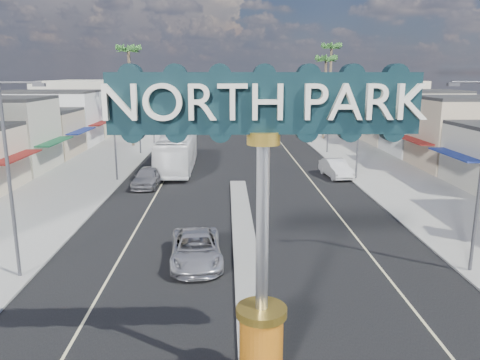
{
  "coord_description": "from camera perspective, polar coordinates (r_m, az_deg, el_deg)",
  "views": [
    {
      "loc": [
        -1.01,
        -10.43,
        9.29
      ],
      "look_at": [
        -0.32,
        11.96,
        4.15
      ],
      "focal_mm": 35.0,
      "sensor_mm": 36.0,
      "label": 1
    }
  ],
  "objects": [
    {
      "name": "ground",
      "position": [
        41.5,
        -0.32,
        -0.02
      ],
      "size": [
        160.0,
        160.0,
        0.0
      ],
      "primitive_type": "plane",
      "color": "gray",
      "rests_on": "ground"
    },
    {
      "name": "road",
      "position": [
        41.5,
        -0.32,
        -0.01
      ],
      "size": [
        20.0,
        120.0,
        0.01
      ],
      "primitive_type": "cube",
      "color": "black",
      "rests_on": "ground"
    },
    {
      "name": "median_island",
      "position": [
        26.13,
        0.58,
        -7.72
      ],
      "size": [
        1.3,
        30.0,
        0.16
      ],
      "primitive_type": "cube",
      "color": "gray",
      "rests_on": "ground"
    },
    {
      "name": "sidewalk_left",
      "position": [
        43.46,
        -19.11,
        -0.06
      ],
      "size": [
        8.0,
        120.0,
        0.12
      ],
      "primitive_type": "cube",
      "color": "gray",
      "rests_on": "ground"
    },
    {
      "name": "sidewalk_right",
      "position": [
        44.11,
        18.18,
        0.19
      ],
      "size": [
        8.0,
        120.0,
        0.12
      ],
      "primitive_type": "cube",
      "color": "gray",
      "rests_on": "ground"
    },
    {
      "name": "storefront_row_left",
      "position": [
        58.51,
        -25.01,
        5.55
      ],
      "size": [
        12.0,
        42.0,
        6.0
      ],
      "primitive_type": "cube",
      "color": "beige",
      "rests_on": "ground"
    },
    {
      "name": "storefront_row_right",
      "position": [
        59.33,
        23.31,
        5.79
      ],
      "size": [
        12.0,
        42.0,
        6.0
      ],
      "primitive_type": "cube",
      "color": "#B7B29E",
      "rests_on": "ground"
    },
    {
      "name": "backdrop_far_left",
      "position": [
        88.13,
        -15.74,
        9.0
      ],
      "size": [
        20.0,
        20.0,
        8.0
      ],
      "primitive_type": "cube",
      "color": "#B7B29E",
      "rests_on": "ground"
    },
    {
      "name": "backdrop_far_right",
      "position": [
        88.63,
        13.46,
        9.15
      ],
      "size": [
        20.0,
        20.0,
        8.0
      ],
      "primitive_type": "cube",
      "color": "beige",
      "rests_on": "ground"
    },
    {
      "name": "gateway_sign",
      "position": [
        12.9,
        2.8,
        -2.2
      ],
      "size": [
        8.2,
        1.5,
        9.15
      ],
      "color": "#C3660F",
      "rests_on": "median_island"
    },
    {
      "name": "traffic_signal_left",
      "position": [
        55.26,
        -10.35,
        7.51
      ],
      "size": [
        5.09,
        0.45,
        6.0
      ],
      "color": "#47474C",
      "rests_on": "ground"
    },
    {
      "name": "traffic_signal_right",
      "position": [
        55.6,
        8.89,
        7.59
      ],
      "size": [
        5.09,
        0.45,
        6.0
      ],
      "color": "#47474C",
      "rests_on": "ground"
    },
    {
      "name": "streetlight_l_near",
      "position": [
        22.89,
        -26.03,
        0.97
      ],
      "size": [
        2.03,
        0.22,
        9.0
      ],
      "color": "#47474C",
      "rests_on": "ground"
    },
    {
      "name": "streetlight_l_mid",
      "position": [
        41.73,
        -14.9,
        6.68
      ],
      "size": [
        2.03,
        0.22,
        9.0
      ],
      "color": "#47474C",
      "rests_on": "ground"
    },
    {
      "name": "streetlight_l_far",
      "position": [
        63.28,
        -10.45,
        8.88
      ],
      "size": [
        2.03,
        0.22,
        9.0
      ],
      "color": "#47474C",
      "rests_on": "ground"
    },
    {
      "name": "streetlight_r_near",
      "position": [
        23.8,
        27.03,
        1.28
      ],
      "size": [
        2.03,
        0.22,
        9.0
      ],
      "color": "#47474C",
      "rests_on": "ground"
    },
    {
      "name": "streetlight_r_mid",
      "position": [
        42.23,
        14.07,
        6.8
      ],
      "size": [
        2.03,
        0.22,
        9.0
      ],
      "color": "#47474C",
      "rests_on": "ground"
    },
    {
      "name": "streetlight_r_far",
      "position": [
        63.61,
        8.71,
        8.97
      ],
      "size": [
        2.03,
        0.22,
        9.0
      ],
      "color": "#47474C",
      "rests_on": "ground"
    },
    {
      "name": "palm_left_far",
      "position": [
        61.65,
        -13.42,
        14.63
      ],
      "size": [
        2.6,
        2.6,
        13.1
      ],
      "color": "brown",
      "rests_on": "ground"
    },
    {
      "name": "palm_right_mid",
      "position": [
        67.91,
        10.45,
        13.82
      ],
      "size": [
        2.6,
        2.6,
        12.1
      ],
      "color": "brown",
      "rests_on": "ground"
    },
    {
      "name": "palm_right_far",
      "position": [
        74.25,
        11.08,
        15.08
      ],
      "size": [
        2.6,
        2.6,
        14.1
      ],
      "color": "brown",
      "rests_on": "ground"
    },
    {
      "name": "suv_left",
      "position": [
        23.64,
        -5.39,
        -8.32
      ],
      "size": [
        2.91,
        5.57,
        1.5
      ],
      "primitive_type": "imported",
      "rotation": [
        0.0,
        0.0,
        0.08
      ],
      "color": "#B5B5BA",
      "rests_on": "ground"
    },
    {
      "name": "car_parked_left",
      "position": [
        39.66,
        -11.19,
        0.37
      ],
      "size": [
        2.36,
        5.05,
        1.67
      ],
      "primitive_type": "imported",
      "rotation": [
        0.0,
        0.0,
        -0.08
      ],
      "color": "slate",
      "rests_on": "ground"
    },
    {
      "name": "car_parked_right",
      "position": [
        43.43,
        11.6,
        1.4
      ],
      "size": [
        2.32,
        5.13,
        1.63
      ],
      "primitive_type": "imported",
      "rotation": [
        0.0,
        0.0,
        0.12
      ],
      "color": "silver",
      "rests_on": "ground"
    },
    {
      "name": "city_bus",
      "position": [
        46.09,
        -7.66,
        3.47
      ],
      "size": [
        3.06,
        13.01,
        3.62
      ],
      "primitive_type": "imported",
      "rotation": [
        0.0,
        0.0,
        0.0
      ],
      "color": "white",
      "rests_on": "ground"
    }
  ]
}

